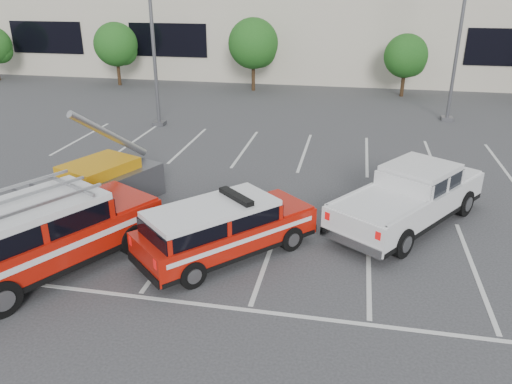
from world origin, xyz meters
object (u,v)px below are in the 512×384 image
tree_mid_right (407,57)px  light_pole_left (152,21)px  fire_chief_suv (224,232)px  utility_rig (97,185)px  convention_building (339,12)px  light_pole_mid (462,20)px  white_pickup (409,202)px  ladder_suv (45,239)px  tree_mid_left (255,45)px  tree_left (117,46)px

tree_mid_right → light_pole_left: bearing=-142.5°
fire_chief_suv → utility_rig: 5.68m
light_pole_left → convention_building: bearing=67.6°
light_pole_mid → fire_chief_suv: 18.98m
white_pickup → ladder_suv: (-9.36, -4.62, 0.17)m
tree_mid_right → white_pickup: size_ratio=0.66×
tree_mid_left → tree_mid_right: 10.01m
tree_mid_right → white_pickup: (-1.21, -19.55, -1.78)m
tree_mid_left → fire_chief_suv: bearing=-80.6°
convention_building → white_pickup: 29.87m
tree_mid_right → tree_mid_left: bearing=180.0°
light_pole_mid → white_pickup: 14.56m
white_pickup → utility_rig: (-10.13, -0.47, -0.05)m
tree_left → utility_rig: 21.92m
tree_left → light_pole_mid: 22.86m
tree_mid_left → light_pole_left: light_pole_left is taller
light_pole_left → tree_mid_right: bearing=37.5°
white_pickup → fire_chief_suv: bearing=-114.8°
tree_mid_right → fire_chief_suv: bearing=-105.5°
tree_mid_right → utility_rig: size_ratio=0.90×
convention_building → light_pole_left: convention_building is taller
tree_left → light_pole_left: light_pole_left is taller
tree_mid_left → ladder_suv: (-0.57, -24.17, -2.15)m
white_pickup → ladder_suv: ladder_suv is taller
tree_left → fire_chief_suv: 26.50m
light_pole_mid → white_pickup: (-3.12, -13.51, -4.46)m
tree_mid_right → ladder_suv: size_ratio=0.66×
tree_mid_right → fire_chief_suv: size_ratio=0.83×
tree_mid_right → ladder_suv: (-10.57, -24.17, -1.61)m
tree_mid_right → light_pole_left: (-13.09, -10.05, 2.68)m
white_pickup → ladder_suv: bearing=-119.4°
tree_left → white_pickup: size_ratio=0.73×
convention_building → light_pole_left: (-8.18, -19.86, 0.47)m
utility_rig → tree_mid_left: bearing=108.5°
tree_left → tree_mid_left: (10.00, 0.00, 0.27)m
convention_building → tree_mid_right: convention_building is taller
fire_chief_suv → ladder_suv: size_ratio=0.80×
fire_chief_suv → convention_building: bearing=130.0°
fire_chief_suv → light_pole_mid: bearing=106.1°
convention_building → light_pole_left: 21.49m
tree_left → light_pole_left: size_ratio=0.43×
tree_mid_left → white_pickup: 21.56m
tree_mid_left → convention_building: bearing=62.6°
tree_mid_right → light_pole_mid: 6.88m
light_pole_left → ladder_suv: 14.98m
convention_building → utility_rig: bearing=-102.2°
ladder_suv → utility_rig: (-0.78, 4.14, -0.22)m
light_pole_left → utility_rig: light_pole_left is taller
tree_left → white_pickup: bearing=-46.1°
convention_building → white_pickup: (3.70, -29.37, -4.00)m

